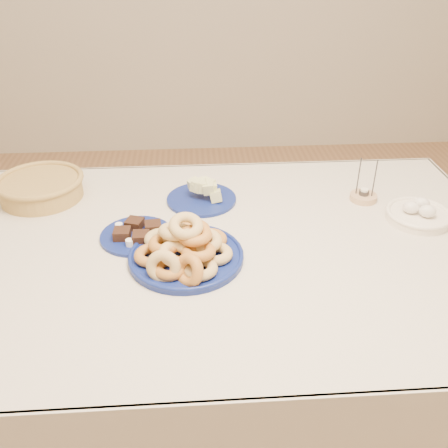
{
  "coord_description": "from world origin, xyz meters",
  "views": [
    {
      "loc": [
        -0.08,
        -1.2,
        1.55
      ],
      "look_at": [
        0.0,
        -0.05,
        0.85
      ],
      "focal_mm": 40.0,
      "sensor_mm": 36.0,
      "label": 1
    }
  ],
  "objects_px": {
    "donut_platter": "(185,250)",
    "egg_bowl": "(418,214)",
    "dining_table": "(223,274)",
    "melon_plate": "(203,194)",
    "wicker_basket": "(41,187)",
    "brownie_plate": "(137,234)",
    "candle_holder": "(363,196)"
  },
  "relations": [
    {
      "from": "dining_table",
      "to": "melon_plate",
      "type": "xyz_separation_m",
      "value": [
        -0.05,
        0.27,
        0.13
      ]
    },
    {
      "from": "melon_plate",
      "to": "egg_bowl",
      "type": "relative_size",
      "value": 1.08
    },
    {
      "from": "donut_platter",
      "to": "brownie_plate",
      "type": "relative_size",
      "value": 1.6
    },
    {
      "from": "melon_plate",
      "to": "donut_platter",
      "type": "bearing_deg",
      "value": -99.84
    },
    {
      "from": "candle_holder",
      "to": "egg_bowl",
      "type": "distance_m",
      "value": 0.19
    },
    {
      "from": "wicker_basket",
      "to": "candle_holder",
      "type": "distance_m",
      "value": 1.08
    },
    {
      "from": "candle_holder",
      "to": "donut_platter",
      "type": "bearing_deg",
      "value": -152.43
    },
    {
      "from": "dining_table",
      "to": "donut_platter",
      "type": "relative_size",
      "value": 4.08
    },
    {
      "from": "brownie_plate",
      "to": "melon_plate",
      "type": "bearing_deg",
      "value": 46.36
    },
    {
      "from": "donut_platter",
      "to": "brownie_plate",
      "type": "height_order",
      "value": "donut_platter"
    },
    {
      "from": "donut_platter",
      "to": "melon_plate",
      "type": "relative_size",
      "value": 1.51
    },
    {
      "from": "donut_platter",
      "to": "egg_bowl",
      "type": "xyz_separation_m",
      "value": [
        0.72,
        0.17,
        -0.01
      ]
    },
    {
      "from": "donut_platter",
      "to": "egg_bowl",
      "type": "height_order",
      "value": "donut_platter"
    },
    {
      "from": "candle_holder",
      "to": "melon_plate",
      "type": "bearing_deg",
      "value": 176.76
    },
    {
      "from": "dining_table",
      "to": "melon_plate",
      "type": "relative_size",
      "value": 6.15
    },
    {
      "from": "brownie_plate",
      "to": "candle_holder",
      "type": "distance_m",
      "value": 0.76
    },
    {
      "from": "donut_platter",
      "to": "melon_plate",
      "type": "xyz_separation_m",
      "value": [
        0.06,
        0.34,
        -0.01
      ]
    },
    {
      "from": "melon_plate",
      "to": "egg_bowl",
      "type": "bearing_deg",
      "value": -14.28
    },
    {
      "from": "dining_table",
      "to": "brownie_plate",
      "type": "bearing_deg",
      "value": 167.55
    },
    {
      "from": "egg_bowl",
      "to": "candle_holder",
      "type": "bearing_deg",
      "value": 133.06
    },
    {
      "from": "melon_plate",
      "to": "brownie_plate",
      "type": "relative_size",
      "value": 1.06
    },
    {
      "from": "melon_plate",
      "to": "wicker_basket",
      "type": "bearing_deg",
      "value": 173.62
    },
    {
      "from": "brownie_plate",
      "to": "egg_bowl",
      "type": "bearing_deg",
      "value": 2.75
    },
    {
      "from": "dining_table",
      "to": "wicker_basket",
      "type": "relative_size",
      "value": 5.51
    },
    {
      "from": "dining_table",
      "to": "wicker_basket",
      "type": "height_order",
      "value": "wicker_basket"
    },
    {
      "from": "melon_plate",
      "to": "egg_bowl",
      "type": "height_order",
      "value": "melon_plate"
    },
    {
      "from": "brownie_plate",
      "to": "candle_holder",
      "type": "relative_size",
      "value": 1.77
    },
    {
      "from": "wicker_basket",
      "to": "egg_bowl",
      "type": "xyz_separation_m",
      "value": [
        1.21,
        -0.23,
        -0.02
      ]
    },
    {
      "from": "egg_bowl",
      "to": "donut_platter",
      "type": "bearing_deg",
      "value": -166.68
    },
    {
      "from": "donut_platter",
      "to": "egg_bowl",
      "type": "relative_size",
      "value": 1.63
    },
    {
      "from": "dining_table",
      "to": "brownie_plate",
      "type": "distance_m",
      "value": 0.28
    },
    {
      "from": "donut_platter",
      "to": "wicker_basket",
      "type": "relative_size",
      "value": 1.35
    }
  ]
}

